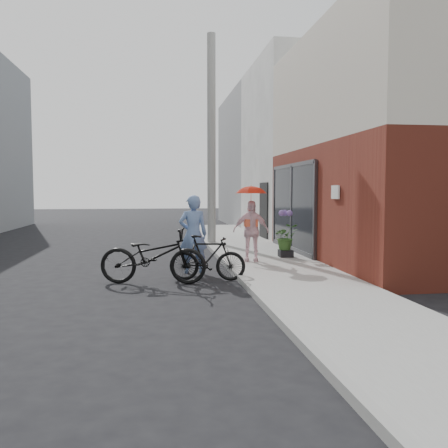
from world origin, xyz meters
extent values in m
plane|color=black|center=(0.00, 0.00, 0.00)|extent=(80.00, 80.00, 0.00)
cube|color=#989793|center=(2.10, 2.00, 0.06)|extent=(2.20, 24.00, 0.12)
cube|color=#9E9E99|center=(0.94, 2.00, 0.06)|extent=(0.12, 24.00, 0.12)
cube|color=black|center=(3.16, 3.50, 1.36)|extent=(0.06, 3.80, 2.40)
cube|color=white|center=(3.16, 0.20, 1.82)|extent=(0.04, 0.40, 0.30)
cube|color=white|center=(7.20, 9.00, 3.50)|extent=(8.00, 6.00, 7.00)
cube|color=gray|center=(7.20, 16.00, 3.50)|extent=(8.00, 8.00, 7.00)
cylinder|color=#9E9E99|center=(1.10, 6.00, 3.50)|extent=(0.28, 0.28, 7.00)
imported|color=#6987BC|center=(0.06, 0.77, 0.88)|extent=(0.64, 0.42, 1.75)
imported|color=black|center=(-0.82, -0.34, 0.56)|extent=(2.22, 1.13, 1.11)
imported|color=black|center=(0.28, -0.18, 0.47)|extent=(1.62, 0.73, 0.94)
imported|color=#F8D0D8|center=(1.55, 1.59, 0.87)|extent=(0.94, 0.56, 1.49)
imported|color=red|center=(1.55, 1.59, 1.93)|extent=(0.72, 0.72, 0.63)
cube|color=black|center=(2.60, 2.18, 0.21)|extent=(0.36, 0.36, 0.18)
imported|color=#335B24|center=(2.60, 2.18, 0.65)|extent=(0.62, 0.54, 0.69)
camera|label=1|loc=(-0.77, -9.78, 1.85)|focal=38.00mm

